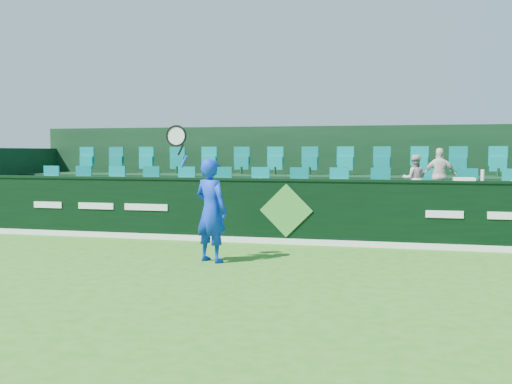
% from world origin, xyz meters
% --- Properties ---
extents(ground, '(60.00, 60.00, 0.00)m').
position_xyz_m(ground, '(0.00, 0.00, 0.00)').
color(ground, '#296E1A').
rests_on(ground, ground).
extents(sponsor_hoarding, '(16.00, 0.25, 1.35)m').
position_xyz_m(sponsor_hoarding, '(0.00, 4.00, 0.67)').
color(sponsor_hoarding, black).
rests_on(sponsor_hoarding, ground).
extents(stand_tier_front, '(16.00, 2.00, 0.80)m').
position_xyz_m(stand_tier_front, '(0.00, 5.10, 0.40)').
color(stand_tier_front, black).
rests_on(stand_tier_front, ground).
extents(stand_tier_back, '(16.00, 1.80, 1.30)m').
position_xyz_m(stand_tier_back, '(0.00, 7.00, 0.65)').
color(stand_tier_back, black).
rests_on(stand_tier_back, ground).
extents(stand_rear, '(16.00, 4.10, 2.60)m').
position_xyz_m(stand_rear, '(0.00, 7.44, 1.22)').
color(stand_rear, black).
rests_on(stand_rear, ground).
extents(seat_row_front, '(13.50, 0.50, 0.60)m').
position_xyz_m(seat_row_front, '(0.00, 5.50, 1.10)').
color(seat_row_front, '#058985').
rests_on(seat_row_front, stand_tier_front).
extents(seat_row_back, '(13.50, 0.50, 0.60)m').
position_xyz_m(seat_row_back, '(0.00, 7.30, 1.60)').
color(seat_row_back, '#058985').
rests_on(seat_row_back, stand_tier_back).
extents(tennis_player, '(1.23, 0.66, 2.43)m').
position_xyz_m(tennis_player, '(-0.94, 1.76, 0.91)').
color(tennis_player, '#0B2FC3').
rests_on(tennis_player, ground).
extents(spectator_left, '(0.55, 0.45, 1.04)m').
position_xyz_m(spectator_left, '(2.58, 5.12, 1.32)').
color(spectator_left, beige).
rests_on(spectator_left, stand_tier_front).
extents(spectator_middle, '(0.71, 0.33, 1.19)m').
position_xyz_m(spectator_middle, '(3.10, 5.12, 1.39)').
color(spectator_middle, silver).
rests_on(spectator_middle, stand_tier_front).
extents(towel, '(0.39, 0.25, 0.06)m').
position_xyz_m(towel, '(3.45, 4.00, 1.38)').
color(towel, white).
rests_on(towel, sponsor_hoarding).
extents(drinks_bottle, '(0.07, 0.07, 0.22)m').
position_xyz_m(drinks_bottle, '(3.79, 4.00, 1.46)').
color(drinks_bottle, silver).
rests_on(drinks_bottle, sponsor_hoarding).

